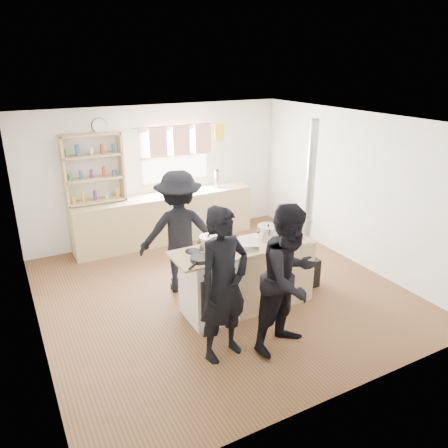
{
  "coord_description": "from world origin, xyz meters",
  "views": [
    {
      "loc": [
        -2.66,
        -5.11,
        3.24
      ],
      "look_at": [
        0.01,
        -0.1,
        1.1
      ],
      "focal_mm": 35.0,
      "sensor_mm": 36.0,
      "label": 1
    }
  ],
  "objects": [
    {
      "name": "person_far",
      "position": [
        -0.47,
        0.36,
        0.91
      ],
      "size": [
        1.31,
        0.97,
        1.81
      ],
      "primitive_type": "imported",
      "rotation": [
        0.0,
        0.0,
        2.86
      ],
      "color": "black",
      "rests_on": "ground"
    },
    {
      "name": "bread_board",
      "position": [
        0.81,
        -0.62,
        0.98
      ],
      "size": [
        0.3,
        0.23,
        0.12
      ],
      "color": "tan",
      "rests_on": "cooking_island"
    },
    {
      "name": "shelving_unit",
      "position": [
        -1.2,
        2.34,
        1.51
      ],
      "size": [
        1.0,
        0.28,
        1.2
      ],
      "color": "tan",
      "rests_on": "back_counter"
    },
    {
      "name": "stockpot_counter",
      "position": [
        0.48,
        -0.51,
        1.03
      ],
      "size": [
        0.3,
        0.3,
        0.22
      ],
      "color": "silver",
      "rests_on": "cooking_island"
    },
    {
      "name": "thermos",
      "position": [
        1.1,
        2.22,
        1.07
      ],
      "size": [
        0.1,
        0.1,
        0.33
      ],
      "primitive_type": "cylinder",
      "color": "silver",
      "rests_on": "back_counter"
    },
    {
      "name": "skillet_greens",
      "position": [
        -0.63,
        -0.69,
        0.96
      ],
      "size": [
        0.36,
        0.36,
        0.05
      ],
      "color": "black",
      "rests_on": "cooking_island"
    },
    {
      "name": "flue_heater",
      "position": [
        1.22,
        -0.43,
        0.66
      ],
      "size": [
        0.35,
        0.35,
        2.5
      ],
      "color": "black",
      "rests_on": "ground"
    },
    {
      "name": "stockpot_stove",
      "position": [
        -0.38,
        -0.42,
        1.02
      ],
      "size": [
        0.25,
        0.25,
        0.2
      ],
      "color": "#B4B4B7",
      "rests_on": "cooking_island"
    },
    {
      "name": "cooking_island",
      "position": [
        0.14,
        -0.55,
        0.47
      ],
      "size": [
        1.97,
        0.64,
        0.93
      ],
      "color": "silver",
      "rests_on": "ground"
    },
    {
      "name": "person_near_left",
      "position": [
        -0.65,
        -1.34,
        0.91
      ],
      "size": [
        0.74,
        0.57,
        1.82
      ],
      "primitive_type": "imported",
      "rotation": [
        0.0,
        0.0,
        0.22
      ],
      "color": "black",
      "rests_on": "ground"
    },
    {
      "name": "back_counter",
      "position": [
        0.0,
        2.22,
        0.45
      ],
      "size": [
        3.4,
        0.55,
        0.9
      ],
      "primitive_type": "cube",
      "color": "tan",
      "rests_on": "ground"
    },
    {
      "name": "ground",
      "position": [
        0.0,
        0.0,
        -0.01
      ],
      "size": [
        5.0,
        5.0,
        0.01
      ],
      "primitive_type": "cube",
      "color": "brown",
      "rests_on": "ground"
    },
    {
      "name": "person_near_right",
      "position": [
        0.09,
        -1.54,
        0.89
      ],
      "size": [
        1.02,
        0.88,
        1.79
      ],
      "primitive_type": "imported",
      "rotation": [
        0.0,
        0.0,
        0.27
      ],
      "color": "black",
      "rests_on": "ground"
    },
    {
      "name": "roast_tray",
      "position": [
        0.06,
        -0.61,
        0.97
      ],
      "size": [
        0.41,
        0.39,
        0.07
      ],
      "color": "silver",
      "rests_on": "cooking_island"
    }
  ]
}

